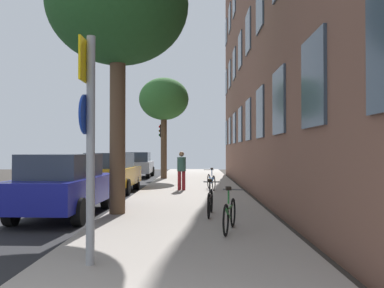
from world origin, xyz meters
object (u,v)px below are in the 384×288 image
Objects in this scene: bicycle_0 at (230,214)px; pedestrian_0 at (182,168)px; tree_near at (118,6)px; bicycle_1 at (210,201)px; tree_far at (164,100)px; bicycle_2 at (211,181)px; car_0 at (64,184)px; car_1 at (111,172)px; sign_post at (89,130)px; traffic_light at (163,140)px; car_2 at (138,164)px.

pedestrian_0 is at bearing 98.32° from bicycle_0.
bicycle_1 is (2.35, -0.32, -4.95)m from tree_near.
bicycle_2 is (2.51, -6.96, -4.20)m from tree_far.
car_0 is 1.12× the size of car_1.
bicycle_2 is at bearing -70.21° from tree_far.
car_0 is (-1.53, -13.26, -3.83)m from tree_far.
tree_near is 13.47m from tree_far.
car_1 is (-1.62, -6.99, -3.83)m from tree_far.
car_0 is at bearing -114.67° from pedestrian_0.
tree_near reaches higher than car_0.
tree_near is 4.17× the size of bicycle_2.
bicycle_1 is at bearing -80.75° from tree_far.
sign_post reaches higher than pedestrian_0.
tree_far reaches higher than bicycle_1.
tree_near is (-0.51, 4.74, 3.42)m from sign_post.
traffic_light is 2.13× the size of bicycle_0.
sign_post is at bearing -88.77° from tree_far.
tree_far is 5.05m from car_2.
car_1 and car_2 have the same top height.
bicycle_1 is at bearing -81.86° from pedestrian_0.
sign_post is 5.03m from bicycle_1.
traffic_light is at bearing 107.34° from bicycle_2.
sign_post is at bearing -132.02° from bicycle_0.
bicycle_0 is at bearing 47.98° from sign_post.
traffic_light is 9.26m from bicycle_2.
car_1 is 9.70m from car_2.
tree_near is 7.84m from pedestrian_0.
bicycle_2 is (2.70, -8.65, -1.91)m from traffic_light.
tree_far is 3.78× the size of bicycle_0.
bicycle_2 is 0.42× the size of car_1.
tree_near is 16.87m from car_2.
sign_post is 2.08× the size of bicycle_0.
bicycle_0 is at bearing -41.14° from tree_near.
bicycle_0 is at bearing -64.59° from car_1.
car_0 is 15.96m from car_2.
bicycle_1 is 6.73m from pedestrian_0.
tree_near reaches higher than bicycle_1.
car_0 is (-4.04, -6.30, 0.37)m from bicycle_2.
tree_far reaches higher than car_0.
bicycle_1 is 0.40× the size of car_2.
car_2 is (-4.38, 9.66, 0.37)m from bicycle_2.
bicycle_2 is (0.26, 6.80, 0.00)m from bicycle_1.
pedestrian_0 reaches higher than car_0.
car_0 is at bearing -95.11° from traffic_light.
tree_far is (0.11, 13.45, -0.75)m from tree_near.
car_0 is (-1.42, 0.18, -4.58)m from tree_near.
tree_near is 6.09m from bicycle_0.
tree_far reaches higher than bicycle_0.
bicycle_1 is at bearing -7.65° from tree_near.
bicycle_1 is (-0.32, 2.02, 0.00)m from bicycle_0.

